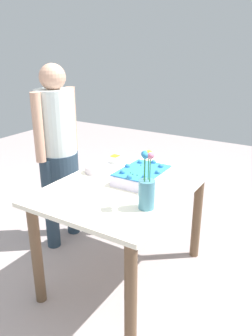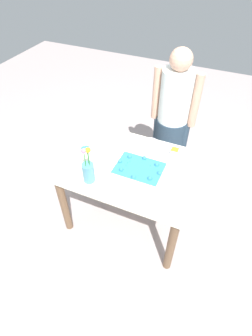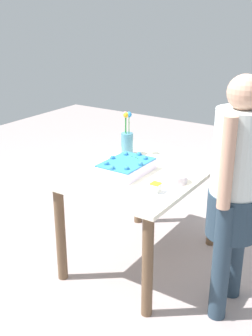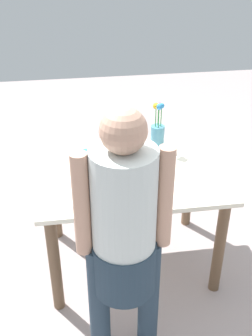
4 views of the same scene
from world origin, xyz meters
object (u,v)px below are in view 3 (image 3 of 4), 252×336
sheet_cake (126,167)px  flower_vase (127,139)px  fruit_bowl (176,178)px  person_standing (236,184)px  serving_plate_with_slice (156,191)px  cake_knife (181,156)px

sheet_cake → flower_vase: bearing=32.5°
fruit_bowl → person_standing: bearing=-100.5°
fruit_bowl → serving_plate_with_slice: bearing=174.1°
cake_knife → person_standing: 0.84m
flower_vase → fruit_bowl: size_ratio=2.31×
fruit_bowl → cake_knife: bearing=22.8°
serving_plate_with_slice → flower_vase: (0.53, 0.56, 0.10)m
sheet_cake → serving_plate_with_slice: sheet_cake is taller
cake_knife → serving_plate_with_slice: bearing=-146.9°
serving_plate_with_slice → fruit_bowl: size_ratio=1.33×
flower_vase → person_standing: bearing=-110.6°
sheet_cake → fruit_bowl: sheet_cake is taller
person_standing → serving_plate_with_slice: bearing=18.7°
cake_knife → person_standing: (-0.55, -0.63, 0.11)m
sheet_cake → cake_knife: bearing=-18.5°
serving_plate_with_slice → person_standing: person_standing is taller
sheet_cake → person_standing: size_ratio=0.25×
serving_plate_with_slice → fruit_bowl: serving_plate_with_slice is taller
flower_vase → fruit_bowl: 0.66m
flower_vase → serving_plate_with_slice: bearing=-133.5°
serving_plate_with_slice → flower_vase: bearing=46.5°
flower_vase → person_standing: 1.08m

